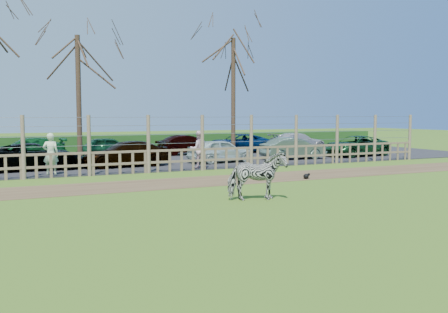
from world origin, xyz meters
name	(u,v)px	position (x,y,z in m)	size (l,w,h in m)	color
ground	(229,203)	(0.00, 0.00, 0.00)	(120.00, 120.00, 0.00)	olive
dirt_strip	(176,183)	(0.00, 4.50, 0.01)	(34.00, 2.80, 0.01)	brown
asphalt	(115,160)	(0.00, 14.50, 0.02)	(44.00, 13.00, 0.04)	#232326
hedge	(91,144)	(0.00, 21.50, 0.55)	(46.00, 2.00, 1.10)	#1E4716
fence	(149,154)	(0.00, 8.00, 0.80)	(30.16, 0.16, 2.50)	brown
tree_mid	(78,68)	(-2.00, 13.50, 4.87)	(4.80, 4.80, 6.83)	#3D2B1E
tree_right	(233,68)	(7.00, 14.00, 5.24)	(4.80, 4.80, 7.35)	#3D2B1E
zebra	(257,176)	(0.90, 0.01, 0.71)	(0.77, 1.69, 1.43)	gray
visitor_a	(51,154)	(-3.92, 8.77, 0.90)	(0.63, 0.41, 1.72)	#C5E9A9
visitor_b	(199,149)	(2.57, 8.63, 0.90)	(0.84, 0.65, 1.72)	beige
crow	(306,176)	(4.98, 3.42, 0.11)	(0.29, 0.21, 0.23)	black
car_2	(35,156)	(-4.36, 11.03, 0.64)	(1.99, 4.32, 1.20)	black
car_3	(125,154)	(-0.33, 10.74, 0.64)	(1.68, 4.13, 1.20)	black
car_4	(221,151)	(4.65, 10.64, 0.64)	(1.42, 3.52, 1.20)	silver
car_5	(293,148)	(9.07, 10.65, 0.64)	(1.27, 3.64, 1.20)	#526A59
car_6	(355,146)	(13.58, 10.84, 0.64)	(1.99, 4.32, 1.20)	#174521
car_9	(26,149)	(-4.38, 16.40, 0.64)	(1.68, 4.13, 1.20)	#115521
car_10	(109,147)	(-0.03, 15.69, 0.64)	(1.42, 3.52, 1.20)	#164D29
car_11	(188,145)	(4.89, 16.06, 0.64)	(1.27, 3.64, 1.20)	black
car_12	(238,143)	(8.51, 16.33, 0.64)	(1.99, 4.32, 1.20)	#06214F
car_13	(298,142)	(13.15, 16.31, 0.64)	(1.68, 4.13, 1.20)	beige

